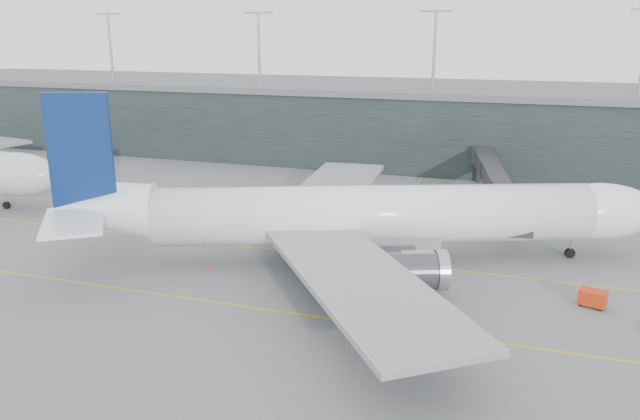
% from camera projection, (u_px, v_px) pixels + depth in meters
% --- Properties ---
extents(ground, '(320.00, 320.00, 0.00)m').
position_uv_depth(ground, '(332.00, 245.00, 78.41)').
color(ground, '#5D5D62').
rests_on(ground, ground).
extents(taxiline_a, '(160.00, 0.25, 0.02)m').
position_uv_depth(taxiline_a, '(322.00, 255.00, 74.76)').
color(taxiline_a, gold).
rests_on(taxiline_a, ground).
extents(taxiline_b, '(160.00, 0.25, 0.02)m').
position_uv_depth(taxiline_b, '(272.00, 310.00, 60.14)').
color(taxiline_b, gold).
rests_on(taxiline_b, ground).
extents(taxiline_lead_main, '(0.25, 60.00, 0.02)m').
position_uv_depth(taxiline_lead_main, '(401.00, 207.00, 95.20)').
color(taxiline_lead_main, gold).
rests_on(taxiline_lead_main, ground).
extents(terminal, '(240.00, 36.00, 29.00)m').
position_uv_depth(terminal, '(413.00, 122.00, 129.27)').
color(terminal, black).
rests_on(terminal, ground).
extents(main_aircraft, '(67.71, 62.51, 19.66)m').
position_uv_depth(main_aircraft, '(368.00, 216.00, 71.40)').
color(main_aircraft, white).
rests_on(main_aircraft, ground).
extents(jet_bridge, '(10.07, 43.65, 6.36)m').
position_uv_depth(jet_bridge, '(501.00, 178.00, 92.73)').
color(jet_bridge, '#26262A').
rests_on(jet_bridge, ground).
extents(gse_cart, '(2.85, 2.29, 1.69)m').
position_uv_depth(gse_cart, '(593.00, 298.00, 60.72)').
color(gse_cart, '#B82C0D').
rests_on(gse_cart, ground).
extents(uld_a, '(2.03, 1.77, 1.60)m').
position_uv_depth(uld_a, '(319.00, 212.00, 89.26)').
color(uld_a, '#3E3E43').
rests_on(uld_a, ground).
extents(uld_b, '(2.24, 2.01, 1.69)m').
position_uv_depth(uld_b, '(347.00, 212.00, 89.45)').
color(uld_b, '#3E3E43').
rests_on(uld_b, ground).
extents(uld_c, '(2.10, 1.72, 1.84)m').
position_uv_depth(uld_c, '(362.00, 214.00, 88.21)').
color(uld_c, '#3E3E43').
rests_on(uld_c, ground).
extents(cone_wing_stbd, '(0.44, 0.44, 0.70)m').
position_uv_depth(cone_wing_stbd, '(373.00, 318.00, 57.84)').
color(cone_wing_stbd, orange).
rests_on(cone_wing_stbd, ground).
extents(cone_wing_port, '(0.50, 0.50, 0.79)m').
position_uv_depth(cone_wing_port, '(403.00, 225.00, 84.98)').
color(cone_wing_port, '#EA550D').
rests_on(cone_wing_port, ground).
extents(cone_tail, '(0.39, 0.39, 0.63)m').
position_uv_depth(cone_tail, '(210.00, 267.00, 70.17)').
color(cone_tail, red).
rests_on(cone_tail, ground).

